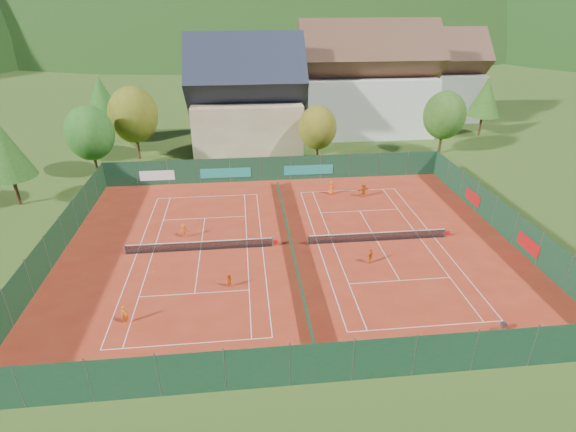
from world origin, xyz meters
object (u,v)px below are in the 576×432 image
(player_right_far_a, at_px, (331,188))
(ball_hopper, at_px, (504,325))
(player_left_mid, at_px, (229,281))
(player_right_near, at_px, (370,256))
(player_right_far_b, at_px, (363,190))
(player_left_near, at_px, (125,315))
(player_left_far, at_px, (184,231))
(hotel_block_b, at_px, (431,81))
(hotel_block_a, at_px, (366,86))
(chalet, at_px, (246,101))

(player_right_far_a, bearing_deg, ball_hopper, 89.52)
(player_left_mid, xyz_separation_m, player_right_near, (11.71, 2.28, 0.11))
(player_left_mid, distance_m, player_right_far_b, 21.61)
(player_left_near, xyz_separation_m, player_left_far, (2.81, 11.95, -0.00))
(hotel_block_b, xyz_separation_m, player_right_far_a, (-24.15, -32.97, -5.84))
(player_left_near, bearing_deg, player_left_mid, -7.31)
(hotel_block_a, bearing_deg, hotel_block_b, 29.74)
(ball_hopper, height_order, player_right_near, player_right_near)
(chalet, bearing_deg, player_right_near, -74.51)
(hotel_block_a, relative_size, hotel_block_b, 1.25)
(player_right_near, height_order, player_right_far_a, player_right_far_a)
(player_left_near, bearing_deg, player_right_near, -16.36)
(hotel_block_a, height_order, player_left_far, hotel_block_a)
(ball_hopper, bearing_deg, player_left_near, 171.90)
(ball_hopper, relative_size, player_left_mid, 0.67)
(player_left_near, relative_size, player_left_far, 1.00)
(hotel_block_b, relative_size, ball_hopper, 21.60)
(player_right_near, bearing_deg, player_left_far, 111.68)
(hotel_block_a, bearing_deg, player_right_far_b, -104.47)
(player_left_mid, bearing_deg, player_right_near, 46.95)
(hotel_block_a, height_order, player_right_far_b, hotel_block_a)
(ball_hopper, distance_m, player_left_near, 25.52)
(player_left_far, height_order, player_right_near, player_right_near)
(hotel_block_b, bearing_deg, hotel_block_a, -150.26)
(hotel_block_a, xyz_separation_m, player_right_far_a, (-10.15, -24.97, -6.60))
(player_left_near, distance_m, player_right_near, 19.59)
(player_left_far, bearing_deg, player_left_mid, 108.60)
(hotel_block_a, bearing_deg, chalet, -162.47)
(ball_hopper, relative_size, player_right_far_a, 0.51)
(player_right_near, distance_m, player_right_far_a, 14.66)
(chalet, relative_size, ball_hopper, 20.25)
(player_right_near, bearing_deg, ball_hopper, -101.88)
(player_left_far, distance_m, player_right_near, 17.11)
(hotel_block_b, distance_m, player_right_far_b, 40.28)
(player_left_mid, relative_size, player_right_far_a, 0.77)
(player_left_far, bearing_deg, ball_hopper, 137.57)
(hotel_block_b, height_order, player_left_near, hotel_block_b)
(player_left_near, relative_size, player_right_far_a, 0.88)
(player_right_near, relative_size, player_right_far_a, 0.90)
(player_left_near, height_order, player_left_mid, player_left_near)
(chalet, relative_size, player_right_far_b, 10.45)
(hotel_block_b, xyz_separation_m, player_right_far_b, (-20.72, -34.04, -5.84))
(player_left_near, bearing_deg, player_right_far_a, 14.78)
(player_left_far, bearing_deg, hotel_block_b, -141.48)
(chalet, distance_m, player_right_near, 35.39)
(hotel_block_a, xyz_separation_m, hotel_block_b, (14.00, 8.00, -0.76))
(hotel_block_b, bearing_deg, player_left_mid, -125.34)
(hotel_block_a, relative_size, player_left_far, 15.77)
(hotel_block_a, height_order, player_right_near, hotel_block_a)
(player_right_far_b, bearing_deg, hotel_block_b, -132.73)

